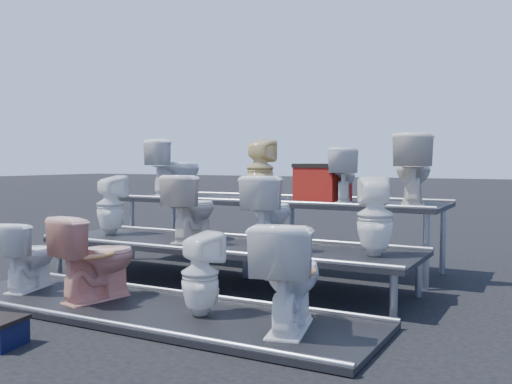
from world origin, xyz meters
The scene contains 17 objects.
ground centered at (0.00, 0.00, 0.00)m, with size 80.00×80.00×0.00m, color black.
tier_front centered at (0.00, -1.30, 0.03)m, with size 4.20×1.20×0.06m, color black.
tier_mid centered at (0.00, 0.00, 0.23)m, with size 4.20×1.20×0.46m, color black.
tier_back centered at (0.00, 1.30, 0.43)m, with size 4.20×1.20×0.86m, color black.
toilet_0 centered at (-1.52, -1.30, 0.40)m, with size 0.38×0.67×0.69m, color white.
toilet_1 centered at (-0.60, -1.30, 0.46)m, with size 0.44×0.78×0.79m, color #EEA58C.
toilet_2 centered at (0.56, -1.30, 0.41)m, with size 0.32×0.32×0.70m, color white.
toilet_3 centered at (1.38, -1.30, 0.48)m, with size 0.47×0.82×0.84m, color white.
toilet_4 centered at (-1.61, 0.00, 0.82)m, with size 0.32×0.33×0.72m, color white.
toilet_5 centered at (-0.42, 0.00, 0.83)m, with size 0.42×0.73×0.74m, color silver.
toilet_6 centered at (0.55, 0.00, 0.83)m, with size 0.42×0.73×0.75m, color white.
toilet_7 centered at (1.67, 0.00, 0.84)m, with size 0.34×0.35×0.75m, color white.
toilet_8 centered at (-1.59, 1.30, 1.25)m, with size 0.44×0.77×0.79m, color white.
toilet_9 centered at (-0.24, 1.30, 1.25)m, with size 0.35×0.36×0.78m, color beige.
toilet_10 centered at (0.88, 1.30, 1.18)m, with size 0.36×0.64×0.65m, color white.
toilet_11 centered at (1.72, 1.30, 1.26)m, with size 0.45×0.78×0.80m, color silver.
red_crate centered at (0.62, 1.31, 1.07)m, with size 0.57×0.46×0.41m, color maroon.
Camera 1 is at (3.21, -5.24, 1.36)m, focal length 40.00 mm.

